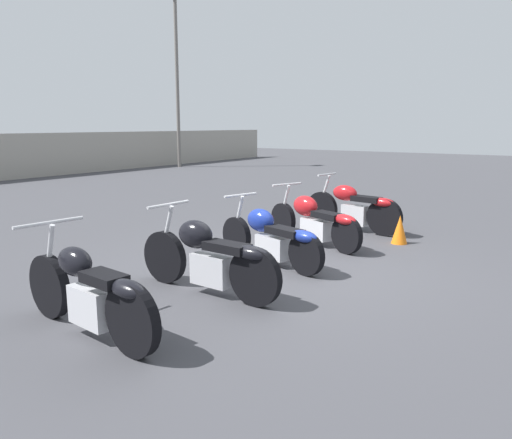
# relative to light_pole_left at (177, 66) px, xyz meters

# --- Properties ---
(ground_plane) EXTENTS (60.00, 60.00, 0.00)m
(ground_plane) POSITION_rel_light_pole_left_xyz_m (-11.80, -12.81, -4.58)
(ground_plane) COLOR #424247
(light_pole_left) EXTENTS (0.70, 0.35, 7.78)m
(light_pole_left) POSITION_rel_light_pole_left_xyz_m (0.00, 0.00, 0.00)
(light_pole_left) COLOR slate
(light_pole_left) RESTS_ON ground_plane
(motorcycle_slot_0) EXTENTS (0.72, 2.06, 1.03)m
(motorcycle_slot_0) POSITION_rel_light_pole_left_xyz_m (-14.71, -12.51, -4.15)
(motorcycle_slot_0) COLOR black
(motorcycle_slot_0) RESTS_ON ground_plane
(motorcycle_slot_1) EXTENTS (0.68, 2.07, 1.03)m
(motorcycle_slot_1) POSITION_rel_light_pole_left_xyz_m (-13.16, -12.66, -4.13)
(motorcycle_slot_1) COLOR black
(motorcycle_slot_1) RESTS_ON ground_plane
(motorcycle_slot_2) EXTENTS (0.79, 2.01, 0.95)m
(motorcycle_slot_2) POSITION_rel_light_pole_left_xyz_m (-11.69, -12.58, -4.17)
(motorcycle_slot_2) COLOR black
(motorcycle_slot_2) RESTS_ON ground_plane
(motorcycle_slot_3) EXTENTS (0.97, 2.06, 0.96)m
(motorcycle_slot_3) POSITION_rel_light_pole_left_xyz_m (-10.26, -12.52, -4.16)
(motorcycle_slot_3) COLOR black
(motorcycle_slot_3) RESTS_ON ground_plane
(motorcycle_slot_4) EXTENTS (0.60, 2.03, 1.04)m
(motorcycle_slot_4) POSITION_rel_light_pole_left_xyz_m (-8.87, -12.63, -4.14)
(motorcycle_slot_4) COLOR black
(motorcycle_slot_4) RESTS_ON ground_plane
(traffic_cone_near) EXTENTS (0.27, 0.27, 0.48)m
(traffic_cone_near) POSITION_rel_light_pole_left_xyz_m (-9.40, -13.68, -4.34)
(traffic_cone_near) COLOR orange
(traffic_cone_near) RESTS_ON ground_plane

